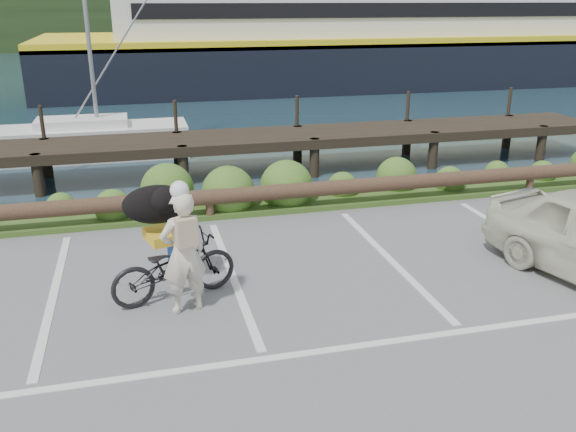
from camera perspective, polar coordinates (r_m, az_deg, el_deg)
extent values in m
plane|color=#5C5C5F|center=(7.72, -2.83, -11.69)|extent=(72.00, 72.00, 0.00)
plane|color=#172E39|center=(54.74, -13.17, 13.71)|extent=(160.00, 160.00, 0.00)
cube|color=#3D5B21|center=(12.49, -7.69, 0.97)|extent=(34.00, 1.60, 0.10)
imported|color=black|center=(8.70, -10.61, -4.72)|extent=(1.91, 1.10, 0.95)
imported|color=beige|center=(8.18, -9.77, -3.41)|extent=(0.71, 0.56, 1.70)
ellipsoid|color=black|center=(8.94, -12.18, 1.08)|extent=(0.73, 1.08, 0.57)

